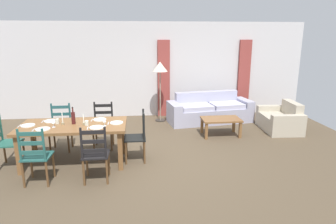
% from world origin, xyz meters
% --- Properties ---
extents(ground_plane, '(9.60, 9.60, 0.02)m').
position_xyz_m(ground_plane, '(0.00, 0.00, -0.01)').
color(ground_plane, brown).
extents(wall_far, '(9.60, 0.16, 2.70)m').
position_xyz_m(wall_far, '(0.00, 3.30, 1.35)').
color(wall_far, silver).
rests_on(wall_far, ground_plane).
extents(curtain_panel_left, '(0.35, 0.08, 2.20)m').
position_xyz_m(curtain_panel_left, '(0.65, 3.16, 1.10)').
color(curtain_panel_left, brown).
rests_on(curtain_panel_left, ground_plane).
extents(curtain_panel_right, '(0.35, 0.08, 2.20)m').
position_xyz_m(curtain_panel_right, '(3.05, 3.16, 1.10)').
color(curtain_panel_right, brown).
rests_on(curtain_panel_right, ground_plane).
extents(dining_table, '(1.90, 0.96, 0.75)m').
position_xyz_m(dining_table, '(-1.30, -0.04, 0.66)').
color(dining_table, brown).
rests_on(dining_table, ground_plane).
extents(dining_chair_near_left, '(0.43, 0.42, 0.96)m').
position_xyz_m(dining_chair_near_left, '(-1.74, -0.79, 0.48)').
color(dining_chair_near_left, '#23554F').
rests_on(dining_chair_near_left, ground_plane).
extents(dining_chair_near_right, '(0.42, 0.40, 0.96)m').
position_xyz_m(dining_chair_near_right, '(-0.82, -0.82, 0.48)').
color(dining_chair_near_right, black).
rests_on(dining_chair_near_right, ground_plane).
extents(dining_chair_far_left, '(0.42, 0.40, 0.96)m').
position_xyz_m(dining_chair_far_left, '(-1.72, 0.69, 0.48)').
color(dining_chair_far_left, '#225051').
rests_on(dining_chair_far_left, ground_plane).
extents(dining_chair_far_right, '(0.43, 0.41, 0.96)m').
position_xyz_m(dining_chair_far_right, '(-0.86, 0.74, 0.48)').
color(dining_chair_far_right, black).
rests_on(dining_chair_far_right, ground_plane).
extents(dining_chair_head_west, '(0.41, 0.43, 0.96)m').
position_xyz_m(dining_chair_head_west, '(-2.48, -0.07, 0.48)').
color(dining_chair_head_west, '#235D4D').
rests_on(dining_chair_head_west, ground_plane).
extents(dining_chair_head_east, '(0.40, 0.42, 0.96)m').
position_xyz_m(dining_chair_head_east, '(-0.14, -0.03, 0.48)').
color(dining_chair_head_east, black).
rests_on(dining_chair_head_east, ground_plane).
extents(dinner_plate_near_left, '(0.24, 0.24, 0.02)m').
position_xyz_m(dinner_plate_near_left, '(-1.75, -0.29, 0.76)').
color(dinner_plate_near_left, white).
rests_on(dinner_plate_near_left, dining_table).
extents(fork_near_left, '(0.02, 0.17, 0.01)m').
position_xyz_m(fork_near_left, '(-1.90, -0.29, 0.75)').
color(fork_near_left, silver).
rests_on(fork_near_left, dining_table).
extents(dinner_plate_near_right, '(0.24, 0.24, 0.02)m').
position_xyz_m(dinner_plate_near_right, '(-0.85, -0.29, 0.76)').
color(dinner_plate_near_right, white).
rests_on(dinner_plate_near_right, dining_table).
extents(fork_near_right, '(0.02, 0.17, 0.01)m').
position_xyz_m(fork_near_right, '(-1.00, -0.29, 0.75)').
color(fork_near_right, silver).
rests_on(fork_near_right, dining_table).
extents(dinner_plate_far_left, '(0.24, 0.24, 0.02)m').
position_xyz_m(dinner_plate_far_left, '(-1.75, 0.21, 0.76)').
color(dinner_plate_far_left, white).
rests_on(dinner_plate_far_left, dining_table).
extents(fork_far_left, '(0.02, 0.17, 0.01)m').
position_xyz_m(fork_far_left, '(-1.90, 0.21, 0.75)').
color(fork_far_left, silver).
rests_on(fork_far_left, dining_table).
extents(dinner_plate_far_right, '(0.24, 0.24, 0.02)m').
position_xyz_m(dinner_plate_far_right, '(-0.85, 0.21, 0.76)').
color(dinner_plate_far_right, white).
rests_on(dinner_plate_far_right, dining_table).
extents(fork_far_right, '(0.02, 0.17, 0.01)m').
position_xyz_m(fork_far_right, '(-1.00, 0.21, 0.75)').
color(fork_far_right, silver).
rests_on(fork_far_right, dining_table).
extents(dinner_plate_head_west, '(0.24, 0.24, 0.02)m').
position_xyz_m(dinner_plate_head_west, '(-2.08, -0.04, 0.76)').
color(dinner_plate_head_west, white).
rests_on(dinner_plate_head_west, dining_table).
extents(fork_head_west, '(0.03, 0.17, 0.01)m').
position_xyz_m(fork_head_west, '(-2.23, -0.04, 0.75)').
color(fork_head_west, silver).
rests_on(fork_head_west, dining_table).
extents(dinner_plate_head_east, '(0.24, 0.24, 0.02)m').
position_xyz_m(dinner_plate_head_east, '(-0.52, -0.04, 0.76)').
color(dinner_plate_head_east, white).
rests_on(dinner_plate_head_east, dining_table).
extents(fork_head_east, '(0.02, 0.17, 0.01)m').
position_xyz_m(fork_head_east, '(-0.67, -0.04, 0.75)').
color(fork_head_east, silver).
rests_on(fork_head_east, dining_table).
extents(wine_bottle, '(0.07, 0.07, 0.32)m').
position_xyz_m(wine_bottle, '(-1.30, -0.00, 0.87)').
color(wine_bottle, '#471919').
rests_on(wine_bottle, dining_table).
extents(wine_glass_near_left, '(0.06, 0.06, 0.16)m').
position_xyz_m(wine_glass_near_left, '(-1.60, -0.17, 0.86)').
color(wine_glass_near_left, white).
rests_on(wine_glass_near_left, dining_table).
extents(wine_glass_near_right, '(0.06, 0.06, 0.16)m').
position_xyz_m(wine_glass_near_right, '(-0.72, -0.19, 0.86)').
color(wine_glass_near_right, white).
rests_on(wine_glass_near_right, dining_table).
extents(coffee_cup_primary, '(0.07, 0.07, 0.09)m').
position_xyz_m(coffee_cup_primary, '(-1.04, -0.13, 0.80)').
color(coffee_cup_primary, beige).
rests_on(coffee_cup_primary, dining_table).
extents(coffee_cup_secondary, '(0.07, 0.07, 0.09)m').
position_xyz_m(coffee_cup_secondary, '(-1.60, 0.04, 0.80)').
color(coffee_cup_secondary, beige).
rests_on(coffee_cup_secondary, dining_table).
extents(candle_tall, '(0.05, 0.05, 0.23)m').
position_xyz_m(candle_tall, '(-1.48, -0.02, 0.81)').
color(candle_tall, '#998C66').
rests_on(candle_tall, dining_table).
extents(candle_short, '(0.05, 0.05, 0.20)m').
position_xyz_m(candle_short, '(-1.10, -0.08, 0.80)').
color(candle_short, '#998C66').
rests_on(candle_short, dining_table).
extents(couch, '(2.37, 1.13, 0.80)m').
position_xyz_m(couch, '(1.84, 2.42, 0.29)').
color(couch, '#A4A4BB').
rests_on(couch, ground_plane).
extents(coffee_table, '(0.90, 0.56, 0.42)m').
position_xyz_m(coffee_table, '(1.82, 1.20, 0.36)').
color(coffee_table, brown).
rests_on(coffee_table, ground_plane).
extents(armchair_upholstered, '(0.86, 1.20, 0.72)m').
position_xyz_m(armchair_upholstered, '(3.47, 1.45, 0.25)').
color(armchair_upholstered, '#B4A993').
rests_on(armchair_upholstered, ground_plane).
extents(standing_lamp, '(0.40, 0.40, 1.64)m').
position_xyz_m(standing_lamp, '(0.50, 2.60, 1.41)').
color(standing_lamp, '#332D28').
rests_on(standing_lamp, ground_plane).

